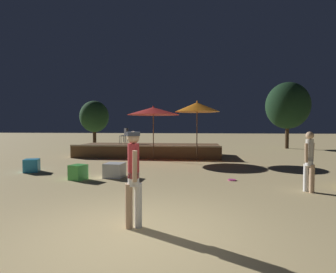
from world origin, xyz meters
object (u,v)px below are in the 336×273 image
person_0 (309,160)px  background_tree_0 (288,106)px  cube_seat_2 (115,170)px  bistro_chair_0 (124,134)px  person_2 (134,174)px  patio_umbrella_0 (153,111)px  cube_seat_1 (78,172)px  patio_umbrella_1 (197,107)px  cube_seat_3 (32,165)px  frisbee_disc (232,180)px  background_tree_1 (94,117)px  bistro_chair_1 (126,134)px

person_0 → background_tree_0: (4.08, 14.33, 2.53)m
cube_seat_2 → bistro_chair_0: bearing=103.0°
person_2 → background_tree_0: bearing=-137.2°
patio_umbrella_0 → cube_seat_1: patio_umbrella_0 is taller
person_0 → bistro_chair_0: 10.66m
cube_seat_2 → person_2: (1.77, -4.37, 0.70)m
background_tree_0 → patio_umbrella_1: bearing=-130.7°
cube_seat_2 → person_0: size_ratio=0.41×
cube_seat_3 → frisbee_disc: size_ratio=2.62×
cube_seat_2 → background_tree_1: size_ratio=0.18×
cube_seat_1 → bistro_chair_1: (-0.62, 8.01, 1.05)m
cube_seat_1 → background_tree_0: size_ratio=0.11×
patio_umbrella_1 → cube_seat_1: bearing=-126.9°
cube_seat_3 → background_tree_0: bearing=42.2°
cube_seat_2 → person_0: person_0 is taller
patio_umbrella_1 → background_tree_1: bearing=139.4°
patio_umbrella_1 → background_tree_0: size_ratio=0.59×
patio_umbrella_1 → cube_seat_2: size_ratio=4.56×
bistro_chair_0 → background_tree_0: bearing=84.4°
cube_seat_1 → background_tree_1: background_tree_1 is taller
cube_seat_2 → background_tree_0: (9.95, 12.92, 3.15)m
patio_umbrella_0 → cube_seat_1: (-1.65, -5.21, -2.32)m
cube_seat_2 → background_tree_0: bearing=52.4°
person_2 → bistro_chair_0: size_ratio=1.88×
cube_seat_2 → bistro_chair_0: bistro_chair_0 is taller
cube_seat_1 → cube_seat_3: size_ratio=0.88×
cube_seat_3 → background_tree_0: (13.50, 12.25, 3.15)m
frisbee_disc → patio_umbrella_0: bearing=125.8°
patio_umbrella_0 → bistro_chair_1: 3.82m
background_tree_0 → bistro_chair_0: bearing=-150.0°
cube_seat_1 → cube_seat_2: (1.07, 0.55, -0.00)m
cube_seat_3 → background_tree_1: background_tree_1 is taller
patio_umbrella_0 → person_0: bearing=-48.9°
patio_umbrella_0 → person_2: 9.26m
cube_seat_1 → bistro_chair_1: size_ratio=0.66×
cube_seat_1 → cube_seat_2: cube_seat_1 is taller
bistro_chair_1 → person_2: bearing=29.3°
cube_seat_1 → bistro_chair_1: 8.10m
bistro_chair_0 → bistro_chair_1: (-0.23, 1.14, 0.00)m
bistro_chair_1 → background_tree_1: size_ratio=0.23×
cube_seat_3 → person_0: size_ratio=0.41×
patio_umbrella_1 → person_0: (3.03, -6.07, -1.88)m
patio_umbrella_1 → cube_seat_3: size_ratio=4.59×
person_2 → bistro_chair_0: (-3.23, 10.69, 0.35)m
person_2 → bistro_chair_0: person_2 is taller
patio_umbrella_1 → person_2: bearing=-96.8°
cube_seat_2 → patio_umbrella_0: bearing=82.9°
patio_umbrella_1 → bistro_chair_0: bearing=159.0°
patio_umbrella_1 → bistro_chair_1: (-4.53, 2.79, -1.46)m
patio_umbrella_0 → patio_umbrella_1: bearing=0.1°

